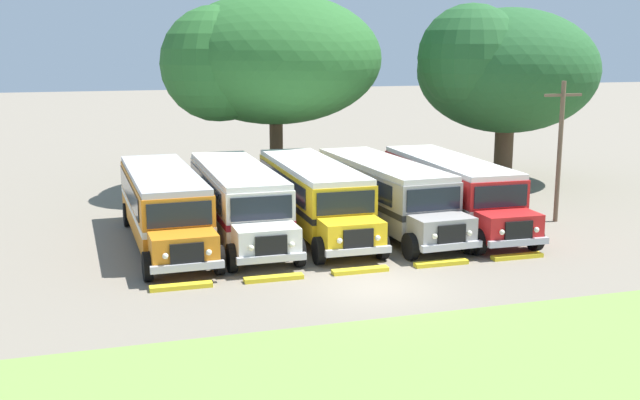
# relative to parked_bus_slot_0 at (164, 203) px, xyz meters

# --- Properties ---
(ground_plane) EXTENTS (220.00, 220.00, 0.00)m
(ground_plane) POSITION_rel_parked_bus_slot_0_xyz_m (6.01, -7.68, -1.58)
(ground_plane) COLOR slate
(foreground_grass_strip) EXTENTS (80.00, 8.44, 0.01)m
(foreground_grass_strip) POSITION_rel_parked_bus_slot_0_xyz_m (6.01, -14.65, -1.58)
(foreground_grass_strip) COLOR olive
(foreground_grass_strip) RESTS_ON ground_plane
(parked_bus_slot_0) EXTENTS (2.96, 10.88, 2.82)m
(parked_bus_slot_0) POSITION_rel_parked_bus_slot_0_xyz_m (0.00, 0.00, 0.00)
(parked_bus_slot_0) COLOR orange
(parked_bus_slot_0) RESTS_ON ground_plane
(parked_bus_slot_1) EXTENTS (2.72, 10.84, 2.82)m
(parked_bus_slot_1) POSITION_rel_parked_bus_slot_0_xyz_m (2.99, 0.18, 0.00)
(parked_bus_slot_1) COLOR silver
(parked_bus_slot_1) RESTS_ON ground_plane
(parked_bus_slot_2) EXTENTS (2.76, 10.85, 2.82)m
(parked_bus_slot_2) POSITION_rel_parked_bus_slot_0_xyz_m (6.17, 0.20, 0.00)
(parked_bus_slot_2) COLOR yellow
(parked_bus_slot_2) RESTS_ON ground_plane
(parked_bus_slot_3) EXTENTS (3.16, 10.90, 2.82)m
(parked_bus_slot_3) POSITION_rel_parked_bus_slot_0_xyz_m (9.22, -0.15, 0.00)
(parked_bus_slot_3) COLOR #9E9993
(parked_bus_slot_3) RESTS_ON ground_plane
(parked_bus_slot_4) EXTENTS (2.87, 10.86, 2.82)m
(parked_bus_slot_4) POSITION_rel_parked_bus_slot_0_xyz_m (12.22, -0.34, 0.00)
(parked_bus_slot_4) COLOR red
(parked_bus_slot_4) RESTS_ON ground_plane
(curb_wheelstop_0) EXTENTS (2.00, 0.36, 0.15)m
(curb_wheelstop_0) POSITION_rel_parked_bus_slot_0_xyz_m (-0.08, -6.06, -1.51)
(curb_wheelstop_0) COLOR yellow
(curb_wheelstop_0) RESTS_ON ground_plane
(curb_wheelstop_1) EXTENTS (2.00, 0.36, 0.15)m
(curb_wheelstop_1) POSITION_rel_parked_bus_slot_0_xyz_m (2.97, -6.06, -1.51)
(curb_wheelstop_1) COLOR yellow
(curb_wheelstop_1) RESTS_ON ground_plane
(curb_wheelstop_2) EXTENTS (2.00, 0.36, 0.15)m
(curb_wheelstop_2) POSITION_rel_parked_bus_slot_0_xyz_m (6.01, -6.06, -1.51)
(curb_wheelstop_2) COLOR yellow
(curb_wheelstop_2) RESTS_ON ground_plane
(curb_wheelstop_3) EXTENTS (2.00, 0.36, 0.15)m
(curb_wheelstop_3) POSITION_rel_parked_bus_slot_0_xyz_m (9.06, -6.06, -1.51)
(curb_wheelstop_3) COLOR yellow
(curb_wheelstop_3) RESTS_ON ground_plane
(curb_wheelstop_4) EXTENTS (2.00, 0.36, 0.15)m
(curb_wheelstop_4) POSITION_rel_parked_bus_slot_0_xyz_m (12.11, -6.06, -1.51)
(curb_wheelstop_4) COLOR yellow
(curb_wheelstop_4) RESTS_ON ground_plane
(broad_shade_tree) EXTENTS (12.13, 12.27, 10.42)m
(broad_shade_tree) POSITION_rel_parked_bus_slot_0_xyz_m (6.80, 10.49, 5.31)
(broad_shade_tree) COLOR brown
(broad_shade_tree) RESTS_ON ground_plane
(secondary_tree) EXTENTS (10.91, 9.62, 9.83)m
(secondary_tree) POSITION_rel_parked_bus_slot_0_xyz_m (19.71, 8.65, 4.88)
(secondary_tree) COLOR brown
(secondary_tree) RESTS_ON ground_plane
(utility_pole) EXTENTS (1.80, 0.20, 6.15)m
(utility_pole) POSITION_rel_parked_bus_slot_0_xyz_m (16.88, -1.30, 1.73)
(utility_pole) COLOR brown
(utility_pole) RESTS_ON ground_plane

